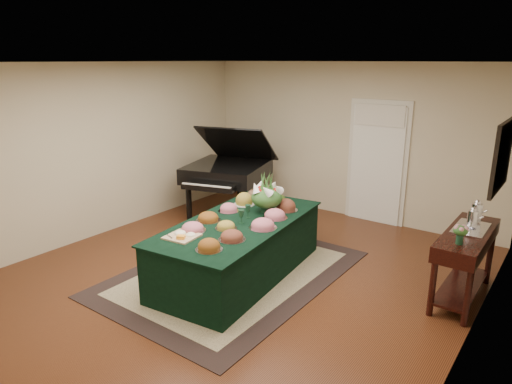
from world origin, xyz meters
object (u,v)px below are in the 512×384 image
Objects in this scene: buffet_table at (239,248)px; floral_centerpiece at (267,194)px; grand_piano at (227,171)px; mahogany_sideboard at (466,247)px.

buffet_table is 0.81m from floral_centerpiece.
grand_piano is at bearing 143.18° from floral_centerpiece.
mahogany_sideboard reaches higher than buffet_table.
floral_centerpiece is 0.24× the size of grand_piano.
grand_piano reaches higher than floral_centerpiece.
buffet_table is 1.45× the size of grand_piano.
grand_piano is (-1.73, 1.86, 0.43)m from buffet_table.
mahogany_sideboard is at bearing 23.22° from buffet_table.
buffet_table is at bearing -156.78° from mahogany_sideboard.
floral_centerpiece is at bearing -166.95° from mahogany_sideboard.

